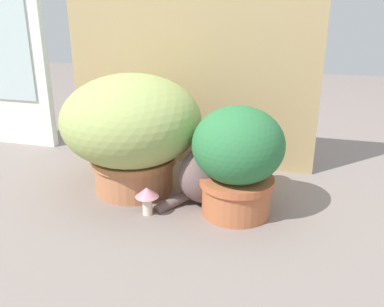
{
  "coord_description": "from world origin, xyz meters",
  "views": [
    {
      "loc": [
        0.46,
        -1.2,
        0.69
      ],
      "look_at": [
        0.11,
        0.12,
        0.18
      ],
      "focal_mm": 39.29,
      "sensor_mm": 36.0,
      "label": 1
    }
  ],
  "objects_px": {
    "grass_planter": "(132,127)",
    "mushroom_ornament_pink": "(147,195)",
    "leafy_planter": "(238,158)",
    "cat": "(215,168)"
  },
  "relations": [
    {
      "from": "grass_planter",
      "to": "mushroom_ornament_pink",
      "type": "height_order",
      "value": "grass_planter"
    },
    {
      "from": "leafy_planter",
      "to": "grass_planter",
      "type": "bearing_deg",
      "value": 168.1
    },
    {
      "from": "cat",
      "to": "mushroom_ornament_pink",
      "type": "relative_size",
      "value": 3.28
    },
    {
      "from": "leafy_planter",
      "to": "mushroom_ornament_pink",
      "type": "distance_m",
      "value": 0.33
    },
    {
      "from": "grass_planter",
      "to": "cat",
      "type": "relative_size",
      "value": 1.57
    },
    {
      "from": "grass_planter",
      "to": "leafy_planter",
      "type": "xyz_separation_m",
      "value": [
        0.4,
        -0.08,
        -0.05
      ]
    },
    {
      "from": "leafy_planter",
      "to": "cat",
      "type": "height_order",
      "value": "leafy_planter"
    },
    {
      "from": "mushroom_ornament_pink",
      "to": "grass_planter",
      "type": "bearing_deg",
      "value": 124.11
    },
    {
      "from": "grass_planter",
      "to": "cat",
      "type": "height_order",
      "value": "grass_planter"
    },
    {
      "from": "cat",
      "to": "mushroom_ornament_pink",
      "type": "distance_m",
      "value": 0.26
    }
  ]
}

